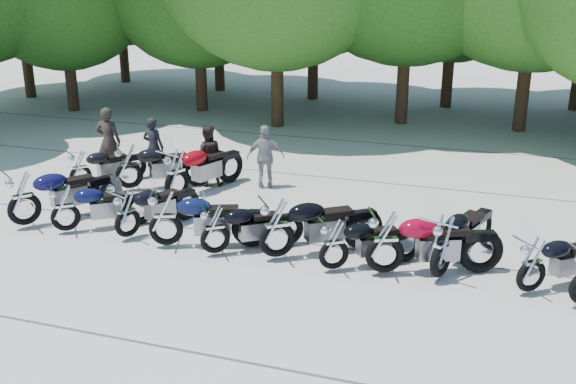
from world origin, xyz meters
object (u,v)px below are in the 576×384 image
(motorcycle_13, at_px, (176,172))
(rider_0, at_px, (109,141))
(motorcycle_0, at_px, (23,197))
(rider_3, at_px, (154,147))
(motorcycle_9, at_px, (532,263))
(motorcycle_11, at_px, (80,168))
(motorcycle_12, at_px, (129,165))
(rider_1, at_px, (208,156))
(motorcycle_4, at_px, (215,228))
(motorcycle_5, at_px, (277,226))
(motorcycle_3, at_px, (165,217))
(motorcycle_7, at_px, (386,240))
(rider_2, at_px, (266,157))
(motorcycle_2, at_px, (127,212))
(motorcycle_8, at_px, (442,245))
(motorcycle_1, at_px, (64,207))
(motorcycle_6, at_px, (334,243))

(motorcycle_13, xyz_separation_m, rider_0, (-2.73, 1.37, 0.22))
(motorcycle_0, xyz_separation_m, rider_3, (0.90, 4.20, 0.11))
(motorcycle_9, bearing_deg, motorcycle_11, 36.93)
(motorcycle_12, relative_size, rider_1, 1.50)
(motorcycle_4, distance_m, motorcycle_5, 1.26)
(motorcycle_3, xyz_separation_m, motorcycle_5, (2.35, 0.15, 0.03))
(motorcycle_7, bearing_deg, motorcycle_4, 69.67)
(motorcycle_3, relative_size, rider_2, 1.46)
(rider_1, xyz_separation_m, rider_3, (-1.70, 0.22, 0.02))
(motorcycle_2, bearing_deg, motorcycle_12, -34.94)
(motorcycle_3, distance_m, motorcycle_9, 7.08)
(motorcycle_3, distance_m, motorcycle_12, 3.96)
(motorcycle_0, bearing_deg, motorcycle_13, -96.11)
(motorcycle_7, relative_size, motorcycle_8, 1.02)
(motorcycle_13, bearing_deg, motorcycle_5, 165.98)
(motorcycle_2, xyz_separation_m, rider_0, (-2.86, 3.89, 0.33))
(motorcycle_0, height_order, motorcycle_8, motorcycle_0)
(motorcycle_2, bearing_deg, motorcycle_0, 28.23)
(motorcycle_11, relative_size, rider_2, 1.24)
(rider_0, xyz_separation_m, rider_1, (2.97, -0.05, -0.13))
(motorcycle_13, bearing_deg, rider_3, -24.37)
(motorcycle_0, distance_m, rider_0, 4.05)
(motorcycle_1, xyz_separation_m, motorcycle_2, (1.44, 0.13, 0.00))
(motorcycle_7, xyz_separation_m, motorcycle_13, (-5.61, 2.58, 0.00))
(motorcycle_13, bearing_deg, motorcycle_9, -174.91)
(motorcycle_1, bearing_deg, motorcycle_3, -128.57)
(motorcycle_2, xyz_separation_m, motorcycle_9, (8.07, 0.01, -0.01))
(motorcycle_7, xyz_separation_m, rider_0, (-8.34, 3.95, 0.22))
(rider_2, bearing_deg, rider_0, -17.95)
(motorcycle_6, relative_size, motorcycle_13, 0.81)
(motorcycle_13, bearing_deg, motorcycle_8, -177.90)
(rider_2, relative_size, rider_3, 1.00)
(motorcycle_6, height_order, motorcycle_11, motorcycle_6)
(motorcycle_11, bearing_deg, motorcycle_6, -164.06)
(motorcycle_4, xyz_separation_m, motorcycle_8, (4.39, 0.31, 0.11))
(rider_1, bearing_deg, motorcycle_13, 56.59)
(motorcycle_0, height_order, motorcycle_4, motorcycle_0)
(motorcycle_7, xyz_separation_m, motorcycle_11, (-8.35, 2.55, -0.14))
(motorcycle_3, xyz_separation_m, motorcycle_13, (-1.12, 2.69, 0.04))
(motorcycle_7, distance_m, rider_0, 9.23)
(motorcycle_5, bearing_deg, motorcycle_12, 24.57)
(motorcycle_1, distance_m, rider_3, 4.20)
(motorcycle_1, relative_size, motorcycle_4, 1.02)
(motorcycle_5, bearing_deg, motorcycle_11, 32.18)
(motorcycle_9, xyz_separation_m, motorcycle_13, (-8.20, 2.51, 0.12))
(motorcycle_5, xyz_separation_m, rider_3, (-4.93, 4.08, 0.11))
(motorcycle_9, bearing_deg, motorcycle_12, 33.63)
(rider_2, bearing_deg, motorcycle_13, 21.54)
(motorcycle_11, xyz_separation_m, rider_3, (1.28, 1.57, 0.25))
(motorcycle_1, xyz_separation_m, motorcycle_7, (6.93, 0.07, 0.11))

